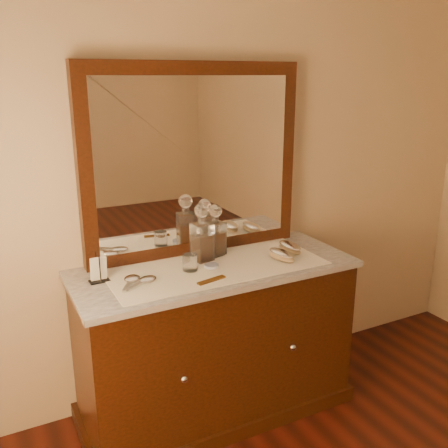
# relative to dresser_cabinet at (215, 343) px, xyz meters

# --- Properties ---
(dresser_cabinet) EXTENTS (1.40, 0.55, 0.82)m
(dresser_cabinet) POSITION_rel_dresser_cabinet_xyz_m (0.00, 0.00, 0.00)
(dresser_cabinet) COLOR black
(dresser_cabinet) RESTS_ON floor
(dresser_plinth) EXTENTS (1.46, 0.59, 0.08)m
(dresser_plinth) POSITION_rel_dresser_cabinet_xyz_m (0.00, 0.00, -0.37)
(dresser_plinth) COLOR black
(dresser_plinth) RESTS_ON floor
(knob_left) EXTENTS (0.04, 0.04, 0.04)m
(knob_left) POSITION_rel_dresser_cabinet_xyz_m (-0.30, -0.28, 0.04)
(knob_left) COLOR silver
(knob_left) RESTS_ON dresser_cabinet
(knob_right) EXTENTS (0.04, 0.04, 0.04)m
(knob_right) POSITION_rel_dresser_cabinet_xyz_m (0.30, -0.28, 0.04)
(knob_right) COLOR silver
(knob_right) RESTS_ON dresser_cabinet
(marble_top) EXTENTS (1.44, 0.59, 0.03)m
(marble_top) POSITION_rel_dresser_cabinet_xyz_m (0.00, 0.00, 0.42)
(marble_top) COLOR silver
(marble_top) RESTS_ON dresser_cabinet
(mirror_frame) EXTENTS (1.20, 0.08, 1.00)m
(mirror_frame) POSITION_rel_dresser_cabinet_xyz_m (0.00, 0.25, 0.94)
(mirror_frame) COLOR black
(mirror_frame) RESTS_ON marble_top
(mirror_glass) EXTENTS (1.06, 0.01, 0.86)m
(mirror_glass) POSITION_rel_dresser_cabinet_xyz_m (0.00, 0.21, 0.94)
(mirror_glass) COLOR white
(mirror_glass) RESTS_ON marble_top
(lace_runner) EXTENTS (1.10, 0.45, 0.00)m
(lace_runner) POSITION_rel_dresser_cabinet_xyz_m (0.00, -0.02, 0.44)
(lace_runner) COLOR beige
(lace_runner) RESTS_ON marble_top
(pin_dish) EXTENTS (0.08, 0.08, 0.01)m
(pin_dish) POSITION_rel_dresser_cabinet_xyz_m (-0.03, -0.01, 0.45)
(pin_dish) COLOR white
(pin_dish) RESTS_ON lace_runner
(comb) EXTENTS (0.15, 0.06, 0.01)m
(comb) POSITION_rel_dresser_cabinet_xyz_m (-0.10, -0.17, 0.45)
(comb) COLOR brown
(comb) RESTS_ON lace_runner
(napkin_rack) EXTENTS (0.10, 0.06, 0.14)m
(napkin_rack) POSITION_rel_dresser_cabinet_xyz_m (-0.57, 0.07, 0.50)
(napkin_rack) COLOR black
(napkin_rack) RESTS_ON marble_top
(decanter_left) EXTENTS (0.11, 0.11, 0.31)m
(decanter_left) POSITION_rel_dresser_cabinet_xyz_m (-0.03, 0.10, 0.56)
(decanter_left) COLOR brown
(decanter_left) RESTS_ON lace_runner
(decanter_right) EXTENTS (0.11, 0.11, 0.28)m
(decanter_right) POSITION_rel_dresser_cabinet_xyz_m (0.07, 0.14, 0.55)
(decanter_right) COLOR brown
(decanter_right) RESTS_ON lace_runner
(brush_near) EXTENTS (0.10, 0.19, 0.05)m
(brush_near) POSITION_rel_dresser_cabinet_xyz_m (0.35, -0.09, 0.47)
(brush_near) COLOR tan
(brush_near) RESTS_ON lace_runner
(brush_far) EXTENTS (0.08, 0.18, 0.05)m
(brush_far) POSITION_rel_dresser_cabinet_xyz_m (0.45, -0.00, 0.47)
(brush_far) COLOR tan
(brush_far) RESTS_ON lace_runner
(hand_mirror_outer) EXTENTS (0.14, 0.19, 0.02)m
(hand_mirror_outer) POSITION_rel_dresser_cabinet_xyz_m (-0.44, -0.00, 0.45)
(hand_mirror_outer) COLOR silver
(hand_mirror_outer) RESTS_ON lace_runner
(hand_mirror_inner) EXTENTS (0.19, 0.14, 0.02)m
(hand_mirror_inner) POSITION_rel_dresser_cabinet_xyz_m (-0.38, -0.04, 0.45)
(hand_mirror_inner) COLOR silver
(hand_mirror_inner) RESTS_ON lace_runner
(tumblers) EXTENTS (0.07, 0.07, 0.08)m
(tumblers) POSITION_rel_dresser_cabinet_xyz_m (-0.14, -0.00, 0.49)
(tumblers) COLOR white
(tumblers) RESTS_ON lace_runner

